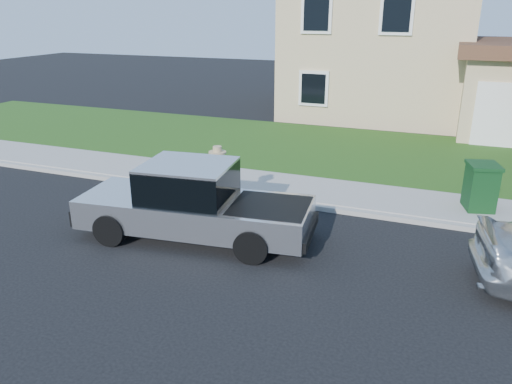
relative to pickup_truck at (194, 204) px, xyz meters
The scene contains 8 objects.
ground 1.84m from the pickup_truck, 10.46° to the right, with size 80.00×80.00×0.00m, color black.
curb 3.77m from the pickup_truck, 44.74° to the left, with size 40.00×0.20×0.12m, color gray.
sidewalk 4.59m from the pickup_truck, 54.65° to the left, with size 40.00×2.00×0.15m, color gray.
lawn 8.64m from the pickup_truck, 72.25° to the left, with size 40.00×7.00×0.10m, color #204413.
house 16.52m from the pickup_truck, 79.65° to the left, with size 14.00×11.30×6.85m.
pickup_truck is the anchor object (origin of this frame).
woman 1.42m from the pickup_truck, 93.21° to the left, with size 0.65×0.50×1.74m.
trash_bin 7.01m from the pickup_truck, 32.26° to the left, with size 0.88×0.96×1.16m.
Camera 1 is at (3.31, -8.69, 4.81)m, focal length 35.00 mm.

